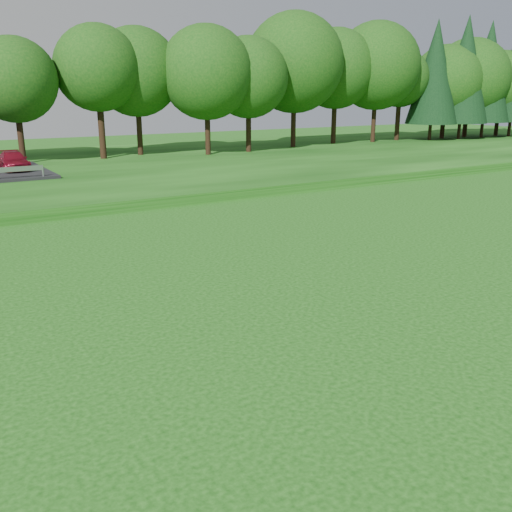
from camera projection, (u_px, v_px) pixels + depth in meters
berm at (196, 162)px, 46.36m from camera, size 130.00×30.00×0.60m
walking_path at (296, 190)px, 35.00m from camera, size 130.00×1.60×0.04m
treeline at (172, 63)px, 47.46m from camera, size 104.00×7.00×15.00m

